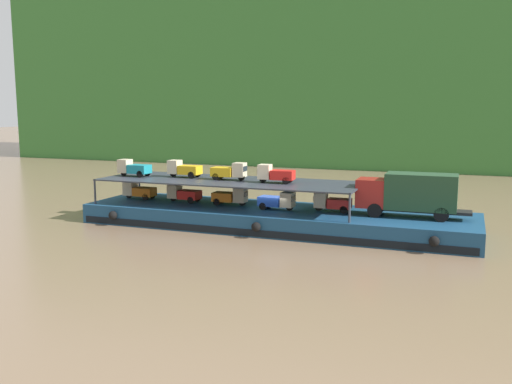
{
  "coord_description": "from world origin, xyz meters",
  "views": [
    {
      "loc": [
        13.69,
        -39.58,
        9.08
      ],
      "look_at": [
        -1.5,
        0.0,
        2.7
      ],
      "focal_mm": 39.12,
      "sensor_mm": 36.0,
      "label": 1
    }
  ],
  "objects_px": {
    "mini_truck_lower_aft": "(184,194)",
    "mini_truck_upper_bow": "(275,174)",
    "mini_truck_lower_mid": "(231,196)",
    "mini_truck_upper_stern": "(134,168)",
    "mini_truck_upper_mid": "(184,169)",
    "mini_truck_lower_fore": "(277,201)",
    "mini_truck_lower_bow": "(332,202)",
    "covered_lorry": "(409,193)",
    "mini_truck_upper_fore": "(230,171)",
    "mini_truck_lower_stern": "(139,191)",
    "cargo_barge": "(274,218)"
  },
  "relations": [
    {
      "from": "mini_truck_upper_stern",
      "to": "mini_truck_lower_fore",
      "type": "bearing_deg",
      "value": 0.1
    },
    {
      "from": "mini_truck_lower_aft",
      "to": "mini_truck_upper_mid",
      "type": "xyz_separation_m",
      "value": [
        -0.04,
        0.2,
        2.0
      ]
    },
    {
      "from": "mini_truck_lower_aft",
      "to": "mini_truck_lower_bow",
      "type": "height_order",
      "value": "same"
    },
    {
      "from": "mini_truck_lower_bow",
      "to": "cargo_barge",
      "type": "bearing_deg",
      "value": -174.78
    },
    {
      "from": "mini_truck_lower_mid",
      "to": "mini_truck_lower_fore",
      "type": "xyz_separation_m",
      "value": [
        4.13,
        -0.66,
        0.0
      ]
    },
    {
      "from": "mini_truck_lower_bow",
      "to": "mini_truck_upper_stern",
      "type": "distance_m",
      "value": 16.73
    },
    {
      "from": "covered_lorry",
      "to": "mini_truck_lower_aft",
      "type": "relative_size",
      "value": 2.83
    },
    {
      "from": "mini_truck_upper_mid",
      "to": "mini_truck_upper_fore",
      "type": "height_order",
      "value": "same"
    },
    {
      "from": "mini_truck_upper_bow",
      "to": "covered_lorry",
      "type": "bearing_deg",
      "value": 2.28
    },
    {
      "from": "mini_truck_lower_mid",
      "to": "mini_truck_upper_stern",
      "type": "height_order",
      "value": "mini_truck_upper_stern"
    },
    {
      "from": "mini_truck_lower_fore",
      "to": "mini_truck_upper_mid",
      "type": "relative_size",
      "value": 1.02
    },
    {
      "from": "mini_truck_lower_mid",
      "to": "mini_truck_lower_fore",
      "type": "bearing_deg",
      "value": -9.12
    },
    {
      "from": "mini_truck_upper_stern",
      "to": "covered_lorry",
      "type": "bearing_deg",
      "value": 1.65
    },
    {
      "from": "cargo_barge",
      "to": "mini_truck_upper_fore",
      "type": "relative_size",
      "value": 10.73
    },
    {
      "from": "covered_lorry",
      "to": "mini_truck_lower_fore",
      "type": "relative_size",
      "value": 2.82
    },
    {
      "from": "mini_truck_upper_mid",
      "to": "mini_truck_upper_bow",
      "type": "xyz_separation_m",
      "value": [
        8.12,
        -0.63,
        0.0
      ]
    },
    {
      "from": "mini_truck_lower_fore",
      "to": "mini_truck_upper_stern",
      "type": "bearing_deg",
      "value": -179.9
    },
    {
      "from": "cargo_barge",
      "to": "mini_truck_lower_mid",
      "type": "xyz_separation_m",
      "value": [
        -3.76,
        0.3,
        1.44
      ]
    },
    {
      "from": "mini_truck_lower_stern",
      "to": "mini_truck_upper_mid",
      "type": "relative_size",
      "value": 1.0
    },
    {
      "from": "cargo_barge",
      "to": "mini_truck_lower_fore",
      "type": "xyz_separation_m",
      "value": [
        0.37,
        -0.37,
        1.44
      ]
    },
    {
      "from": "mini_truck_upper_stern",
      "to": "mini_truck_lower_mid",
      "type": "bearing_deg",
      "value": 4.64
    },
    {
      "from": "covered_lorry",
      "to": "mini_truck_lower_mid",
      "type": "height_order",
      "value": "covered_lorry"
    },
    {
      "from": "cargo_barge",
      "to": "mini_truck_upper_bow",
      "type": "height_order",
      "value": "mini_truck_upper_bow"
    },
    {
      "from": "mini_truck_lower_stern",
      "to": "mini_truck_lower_aft",
      "type": "relative_size",
      "value": 0.99
    },
    {
      "from": "mini_truck_lower_stern",
      "to": "mini_truck_lower_bow",
      "type": "bearing_deg",
      "value": 0.16
    },
    {
      "from": "mini_truck_lower_fore",
      "to": "mini_truck_upper_mid",
      "type": "bearing_deg",
      "value": 174.18
    },
    {
      "from": "covered_lorry",
      "to": "mini_truck_upper_mid",
      "type": "xyz_separation_m",
      "value": [
        -17.91,
        0.24,
        1.0
      ]
    },
    {
      "from": "mini_truck_lower_aft",
      "to": "mini_truck_lower_bow",
      "type": "distance_m",
      "value": 12.33
    },
    {
      "from": "covered_lorry",
      "to": "mini_truck_upper_stern",
      "type": "relative_size",
      "value": 2.84
    },
    {
      "from": "mini_truck_lower_fore",
      "to": "mini_truck_lower_bow",
      "type": "distance_m",
      "value": 4.09
    },
    {
      "from": "cargo_barge",
      "to": "mini_truck_lower_aft",
      "type": "xyz_separation_m",
      "value": [
        -7.94,
        0.28,
        1.44
      ]
    },
    {
      "from": "cargo_barge",
      "to": "mini_truck_lower_stern",
      "type": "bearing_deg",
      "value": 178.33
    },
    {
      "from": "covered_lorry",
      "to": "mini_truck_lower_aft",
      "type": "distance_m",
      "value": 17.89
    },
    {
      "from": "mini_truck_lower_aft",
      "to": "mini_truck_upper_mid",
      "type": "height_order",
      "value": "mini_truck_upper_mid"
    },
    {
      "from": "mini_truck_upper_stern",
      "to": "mini_truck_upper_fore",
      "type": "height_order",
      "value": "same"
    },
    {
      "from": "mini_truck_upper_fore",
      "to": "mini_truck_upper_bow",
      "type": "distance_m",
      "value": 3.97
    },
    {
      "from": "mini_truck_lower_mid",
      "to": "mini_truck_lower_bow",
      "type": "xyz_separation_m",
      "value": [
        8.15,
        0.1,
        0.0
      ]
    },
    {
      "from": "covered_lorry",
      "to": "mini_truck_upper_fore",
      "type": "height_order",
      "value": "mini_truck_upper_fore"
    },
    {
      "from": "mini_truck_upper_bow",
      "to": "cargo_barge",
      "type": "bearing_deg",
      "value": 134.12
    },
    {
      "from": "cargo_barge",
      "to": "covered_lorry",
      "type": "xyz_separation_m",
      "value": [
        9.92,
        0.25,
        2.45
      ]
    },
    {
      "from": "mini_truck_lower_stern",
      "to": "mini_truck_lower_mid",
      "type": "xyz_separation_m",
      "value": [
        8.49,
        -0.06,
        0.0
      ]
    },
    {
      "from": "covered_lorry",
      "to": "mini_truck_lower_mid",
      "type": "xyz_separation_m",
      "value": [
        -13.68,
        0.05,
        -1.0
      ]
    },
    {
      "from": "covered_lorry",
      "to": "mini_truck_upper_bow",
      "type": "relative_size",
      "value": 2.82
    },
    {
      "from": "mini_truck_upper_mid",
      "to": "cargo_barge",
      "type": "bearing_deg",
      "value": -3.49
    },
    {
      "from": "covered_lorry",
      "to": "mini_truck_upper_mid",
      "type": "height_order",
      "value": "mini_truck_upper_mid"
    },
    {
      "from": "mini_truck_upper_mid",
      "to": "mini_truck_lower_stern",
      "type": "bearing_deg",
      "value": -178.24
    },
    {
      "from": "mini_truck_lower_mid",
      "to": "mini_truck_lower_stern",
      "type": "bearing_deg",
      "value": 179.61
    },
    {
      "from": "mini_truck_lower_aft",
      "to": "mini_truck_lower_mid",
      "type": "bearing_deg",
      "value": 0.22
    },
    {
      "from": "covered_lorry",
      "to": "mini_truck_lower_bow",
      "type": "bearing_deg",
      "value": 178.45
    },
    {
      "from": "mini_truck_lower_aft",
      "to": "mini_truck_upper_bow",
      "type": "distance_m",
      "value": 8.33
    }
  ]
}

